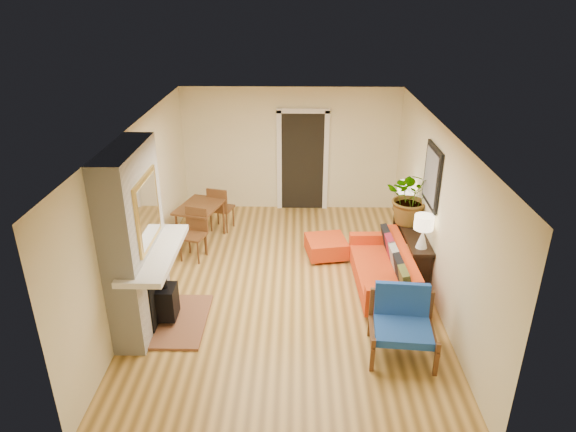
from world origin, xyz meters
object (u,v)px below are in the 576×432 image
object	(u,v)px
blue_chair	(402,319)
lamp_near	(423,228)
lamp_far	(405,193)
console_table	(411,236)
sofa	(386,270)
houseplant	(412,197)
dining_table	(204,213)
ottoman	(326,246)

from	to	relation	value
blue_chair	lamp_near	xyz separation A→B (m)	(0.55, 1.53, 0.59)
lamp_near	lamp_far	distance (m)	1.45
blue_chair	console_table	world-z (taller)	blue_chair
sofa	lamp_far	size ratio (longest dim) A/B	3.54
lamp_far	houseplant	distance (m)	0.56
lamp_near	blue_chair	bearing A→B (deg)	-109.70
sofa	dining_table	distance (m)	3.51
blue_chair	console_table	bearing A→B (deg)	76.12
ottoman	houseplant	distance (m)	1.73
lamp_far	lamp_near	bearing A→B (deg)	-90.00
sofa	ottoman	world-z (taller)	sofa
blue_chair	lamp_far	distance (m)	3.08
sofa	dining_table	size ratio (longest dim) A/B	1.10
blue_chair	sofa	bearing A→B (deg)	88.48
sofa	console_table	world-z (taller)	sofa
houseplant	ottoman	bearing A→B (deg)	175.12
sofa	blue_chair	xyz separation A→B (m)	(-0.04, -1.52, 0.15)
sofa	lamp_near	distance (m)	0.89
ottoman	lamp_far	size ratio (longest dim) A/B	1.45
console_table	lamp_near	xyz separation A→B (m)	(0.00, -0.69, 0.49)
dining_table	sofa	bearing A→B (deg)	-26.15
lamp_far	houseplant	size ratio (longest dim) A/B	0.56
blue_chair	houseplant	size ratio (longest dim) A/B	0.93
ottoman	dining_table	bearing A→B (deg)	167.17
sofa	ottoman	xyz separation A→B (m)	(-0.90, 1.03, -0.13)
sofa	dining_table	bearing A→B (deg)	153.85
lamp_near	houseplant	size ratio (longest dim) A/B	0.56
console_table	lamp_near	size ratio (longest dim) A/B	3.43
lamp_near	houseplant	distance (m)	0.91
lamp_far	dining_table	bearing A→B (deg)	178.67
lamp_near	lamp_far	xyz separation A→B (m)	(0.00, 1.45, 0.00)
dining_table	console_table	size ratio (longest dim) A/B	0.94
ottoman	sofa	bearing A→B (deg)	-48.95
console_table	lamp_far	size ratio (longest dim) A/B	3.43
blue_chair	lamp_near	size ratio (longest dim) A/B	1.67
ottoman	console_table	world-z (taller)	console_table
dining_table	console_table	world-z (taller)	dining_table
sofa	lamp_near	size ratio (longest dim) A/B	3.54
sofa	ottoman	bearing A→B (deg)	131.05
ottoman	dining_table	xyz separation A→B (m)	(-2.24, 0.51, 0.40)
blue_chair	dining_table	size ratio (longest dim) A/B	0.52
console_table	sofa	bearing A→B (deg)	-126.01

